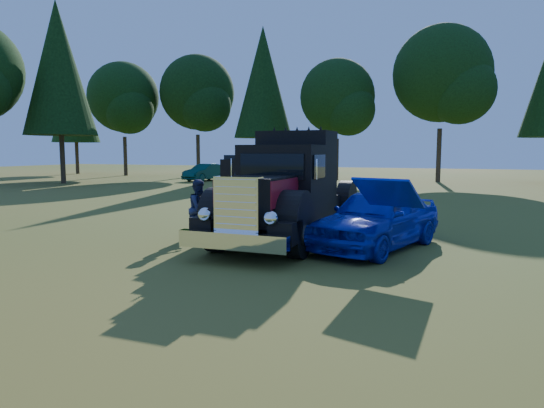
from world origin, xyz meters
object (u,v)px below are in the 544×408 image
(hotrod_coupe, at_px, (377,218))
(spectator_far, at_px, (200,208))
(diamond_t_truck, at_px, (286,194))
(spectator_near, at_px, (242,203))
(distant_teal_car, at_px, (205,172))

(hotrod_coupe, height_order, spectator_far, hotrod_coupe)
(diamond_t_truck, bearing_deg, hotrod_coupe, -5.11)
(spectator_far, bearing_deg, spectator_near, -48.01)
(diamond_t_truck, height_order, spectator_far, diamond_t_truck)
(diamond_t_truck, relative_size, hotrod_coupe, 1.47)
(hotrod_coupe, bearing_deg, spectator_far, -176.61)
(diamond_t_truck, height_order, distant_teal_car, diamond_t_truck)
(distant_teal_car, bearing_deg, diamond_t_truck, -45.62)
(hotrod_coupe, xyz_separation_m, spectator_near, (-3.90, 0.33, 0.18))
(diamond_t_truck, distance_m, spectator_far, 2.51)
(diamond_t_truck, relative_size, spectator_far, 4.34)
(hotrod_coupe, bearing_deg, spectator_near, 175.20)
(diamond_t_truck, xyz_separation_m, distant_teal_car, (-15.08, 22.17, -0.60))
(diamond_t_truck, height_order, hotrod_coupe, diamond_t_truck)
(hotrod_coupe, relative_size, spectator_near, 2.55)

